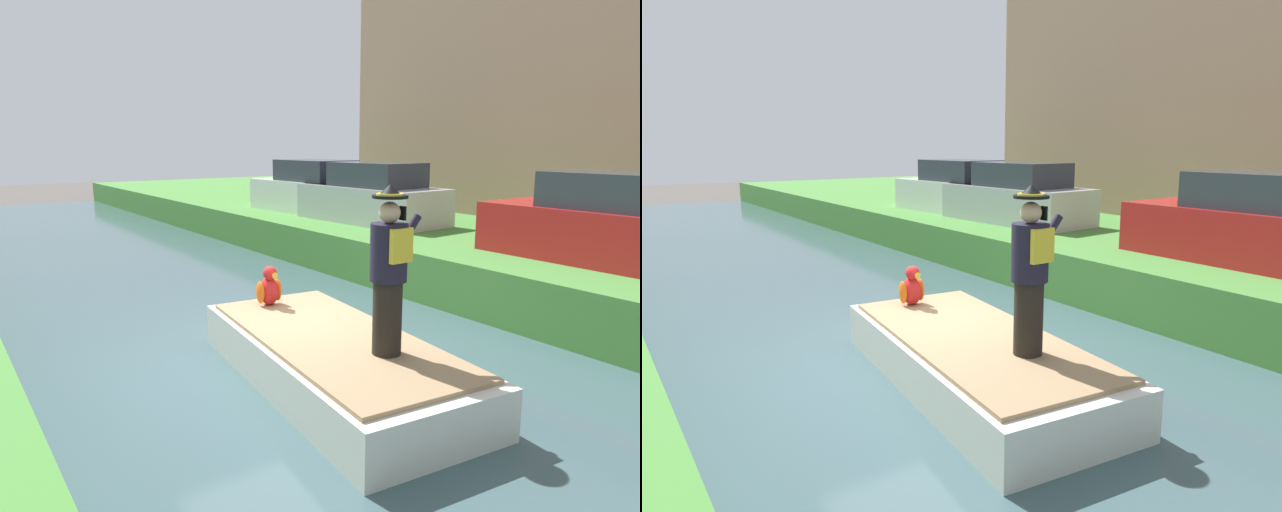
% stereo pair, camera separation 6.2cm
% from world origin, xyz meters
% --- Properties ---
extents(ground_plane, '(80.00, 80.00, 0.00)m').
position_xyz_m(ground_plane, '(0.00, 0.00, 0.00)').
color(ground_plane, '#4C4742').
extents(canal_water, '(6.71, 48.00, 0.10)m').
position_xyz_m(canal_water, '(0.00, 0.00, 0.05)').
color(canal_water, '#3D565B').
rests_on(canal_water, ground).
extents(grass_bank_far, '(11.02, 48.00, 1.01)m').
position_xyz_m(grass_bank_far, '(8.87, 0.00, 0.50)').
color(grass_bank_far, '#478438').
rests_on(grass_bank_far, ground).
extents(boat, '(2.28, 4.38, 0.61)m').
position_xyz_m(boat, '(0.00, -1.02, 0.40)').
color(boat, silver).
rests_on(boat, canal_water).
extents(person_pirate, '(0.61, 0.42, 1.85)m').
position_xyz_m(person_pirate, '(0.13, -1.84, 1.64)').
color(person_pirate, black).
rests_on(person_pirate, boat).
extents(parrot_plush, '(0.36, 0.35, 0.57)m').
position_xyz_m(parrot_plush, '(0.03, 0.55, 0.95)').
color(parrot_plush, red).
rests_on(parrot_plush, boat).
extents(parked_car_red, '(1.73, 4.01, 1.50)m').
position_xyz_m(parked_car_red, '(5.50, -1.33, 1.63)').
color(parked_car_red, red).
rests_on(parked_car_red, grass_bank_far).
extents(parked_car_silver, '(1.94, 4.10, 1.50)m').
position_xyz_m(parked_car_silver, '(5.50, 4.73, 1.63)').
color(parked_car_silver, '#B7B7BC').
rests_on(parked_car_silver, grass_bank_far).
extents(parked_car_white, '(1.96, 4.10, 1.50)m').
position_xyz_m(parked_car_white, '(5.50, 7.42, 1.63)').
color(parked_car_white, white).
rests_on(parked_car_white, grass_bank_far).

